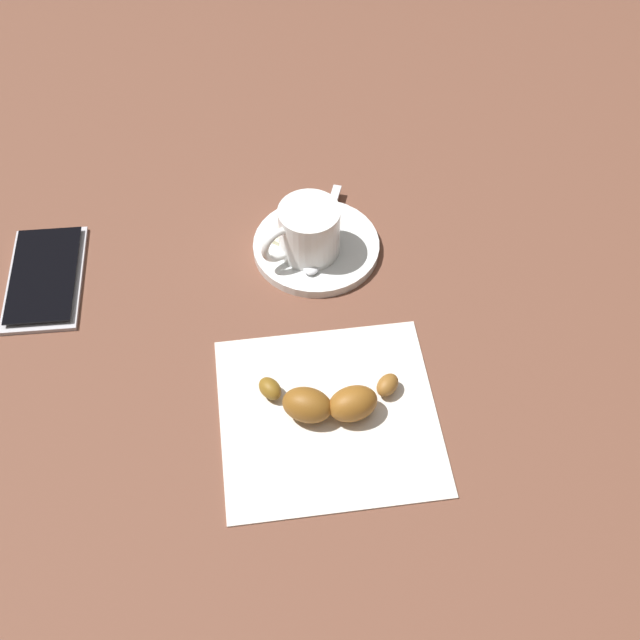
# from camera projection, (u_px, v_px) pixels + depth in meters

# --- Properties ---
(ground_plane) EXTENTS (1.80, 1.80, 0.00)m
(ground_plane) POSITION_uv_depth(u_px,v_px,m) (303.00, 336.00, 0.79)
(ground_plane) COLOR brown
(saucer) EXTENTS (0.13, 0.13, 0.01)m
(saucer) POSITION_uv_depth(u_px,v_px,m) (316.00, 247.00, 0.85)
(saucer) COLOR white
(saucer) RESTS_ON ground
(espresso_cup) EXTENTS (0.06, 0.09, 0.06)m
(espresso_cup) POSITION_uv_depth(u_px,v_px,m) (307.00, 231.00, 0.82)
(espresso_cup) COLOR white
(espresso_cup) RESTS_ON saucer
(teaspoon) EXTENTS (0.12, 0.08, 0.01)m
(teaspoon) POSITION_uv_depth(u_px,v_px,m) (319.00, 244.00, 0.84)
(teaspoon) COLOR silver
(teaspoon) RESTS_ON saucer
(sugar_packet) EXTENTS (0.06, 0.06, 0.01)m
(sugar_packet) POSITION_uv_depth(u_px,v_px,m) (293.00, 223.00, 0.86)
(sugar_packet) COLOR beige
(sugar_packet) RESTS_ON saucer
(napkin) EXTENTS (0.21, 0.22, 0.00)m
(napkin) POSITION_uv_depth(u_px,v_px,m) (324.00, 416.00, 0.73)
(napkin) COLOR silver
(napkin) RESTS_ON ground
(croissant) EXTENTS (0.07, 0.13, 0.03)m
(croissant) POSITION_uv_depth(u_px,v_px,m) (330.00, 402.00, 0.72)
(croissant) COLOR brown
(croissant) RESTS_ON napkin
(cell_phone) EXTENTS (0.15, 0.10, 0.01)m
(cell_phone) POSITION_uv_depth(u_px,v_px,m) (45.00, 277.00, 0.83)
(cell_phone) COLOR #BAB7BE
(cell_phone) RESTS_ON ground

